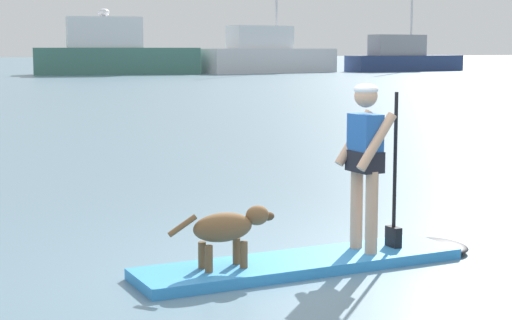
{
  "coord_description": "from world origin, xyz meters",
  "views": [
    {
      "loc": [
        -3.51,
        -6.74,
        2.03
      ],
      "look_at": [
        0.0,
        1.0,
        0.9
      ],
      "focal_mm": 58.83,
      "sensor_mm": 36.0,
      "label": 1
    }
  ],
  "objects_px": {
    "dog": "(228,228)",
    "moored_boat_outer": "(113,53)",
    "moored_boat_starboard": "(403,57)",
    "moored_boat_far_port": "(267,55)",
    "paddleboard": "(322,261)",
    "person_paddler": "(366,155)"
  },
  "relations": [
    {
      "from": "moored_boat_far_port",
      "to": "moored_boat_starboard",
      "type": "relative_size",
      "value": 1.07
    },
    {
      "from": "person_paddler",
      "to": "dog",
      "type": "xyz_separation_m",
      "value": [
        -1.44,
        -0.04,
        -0.57
      ]
    },
    {
      "from": "moored_boat_outer",
      "to": "moored_boat_far_port",
      "type": "xyz_separation_m",
      "value": [
        12.92,
        -1.19,
        -0.18
      ]
    },
    {
      "from": "person_paddler",
      "to": "moored_boat_starboard",
      "type": "height_order",
      "value": "moored_boat_starboard"
    },
    {
      "from": "dog",
      "to": "moored_boat_far_port",
      "type": "height_order",
      "value": "moored_boat_far_port"
    },
    {
      "from": "moored_boat_outer",
      "to": "moored_boat_far_port",
      "type": "bearing_deg",
      "value": -5.25
    },
    {
      "from": "moored_boat_starboard",
      "to": "paddleboard",
      "type": "bearing_deg",
      "value": -124.88
    },
    {
      "from": "moored_boat_far_port",
      "to": "moored_boat_starboard",
      "type": "xyz_separation_m",
      "value": [
        13.31,
        -0.41,
        -0.26
      ]
    },
    {
      "from": "moored_boat_outer",
      "to": "moored_boat_starboard",
      "type": "bearing_deg",
      "value": -3.49
    },
    {
      "from": "moored_boat_starboard",
      "to": "moored_boat_outer",
      "type": "bearing_deg",
      "value": 176.51
    },
    {
      "from": "dog",
      "to": "moored_boat_outer",
      "type": "bearing_deg",
      "value": 76.09
    },
    {
      "from": "paddleboard",
      "to": "person_paddler",
      "type": "relative_size",
      "value": 2.15
    },
    {
      "from": "paddleboard",
      "to": "dog",
      "type": "relative_size",
      "value": 3.37
    },
    {
      "from": "moored_boat_outer",
      "to": "person_paddler",
      "type": "bearing_deg",
      "value": -102.58
    },
    {
      "from": "person_paddler",
      "to": "dog",
      "type": "bearing_deg",
      "value": -178.35
    },
    {
      "from": "dog",
      "to": "moored_boat_far_port",
      "type": "bearing_deg",
      "value": 64.49
    },
    {
      "from": "person_paddler",
      "to": "dog",
      "type": "height_order",
      "value": "person_paddler"
    },
    {
      "from": "moored_boat_far_port",
      "to": "moored_boat_outer",
      "type": "bearing_deg",
      "value": 174.75
    },
    {
      "from": "paddleboard",
      "to": "person_paddler",
      "type": "distance_m",
      "value": 1.09
    },
    {
      "from": "dog",
      "to": "moored_boat_starboard",
      "type": "bearing_deg",
      "value": 54.48
    },
    {
      "from": "moored_boat_outer",
      "to": "moored_boat_starboard",
      "type": "distance_m",
      "value": 26.29
    },
    {
      "from": "dog",
      "to": "person_paddler",
      "type": "bearing_deg",
      "value": 1.65
    }
  ]
}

